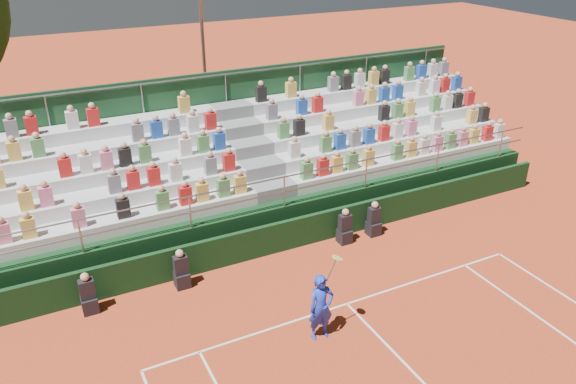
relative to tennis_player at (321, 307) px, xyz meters
name	(u,v)px	position (x,y,z in m)	size (l,w,h in m)	color
ground	(347,304)	(1.27, 0.79, -0.88)	(90.00, 90.00, 0.00)	#BC401F
courtside_wall	(292,234)	(1.27, 3.99, -0.38)	(20.00, 0.15, 1.00)	black
line_officials	(258,252)	(-0.10, 3.54, -0.40)	(9.26, 0.40, 1.19)	black
grandstand	(251,177)	(1.29, 7.22, 0.21)	(20.00, 5.20, 4.40)	black
tennis_player	(321,307)	(0.00, 0.00, 0.00)	(0.86, 0.46, 2.22)	#1B37CB
floodlight_mast	(203,44)	(2.19, 14.29, 3.50)	(0.60, 0.25, 7.45)	gray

